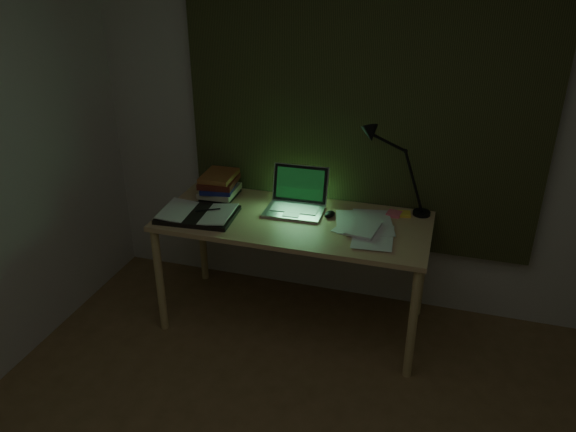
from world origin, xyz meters
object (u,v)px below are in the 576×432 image
book_stack (220,185)px  loose_papers (355,226)px  desk (293,272)px  desk_lamp (426,171)px  laptop (294,194)px  open_textbook (198,214)px

book_stack → loose_papers: (0.92, -0.18, -0.08)m
desk → book_stack: book_stack is taller
loose_papers → desk_lamp: 0.54m
desk → laptop: bearing=104.9°
book_stack → desk_lamp: 1.30m
loose_papers → book_stack: bearing=169.1°
laptop → loose_papers: (0.40, -0.10, -0.12)m
desk → book_stack: bearing=163.0°
desk → open_textbook: bearing=-166.5°
open_textbook → book_stack: (0.02, 0.30, 0.07)m
book_stack → desk: bearing=-17.0°
loose_papers → desk_lamp: desk_lamp is taller
open_textbook → desk_lamp: (1.30, 0.42, 0.27)m
loose_papers → laptop: bearing=165.9°
open_textbook → desk_lamp: 1.39m
desk → book_stack: (-0.55, 0.17, 0.46)m
book_stack → desk_lamp: size_ratio=0.45×
open_textbook → loose_papers: size_ratio=1.17×
desk → laptop: size_ratio=4.09×
book_stack → loose_papers: size_ratio=0.67×
desk → book_stack: 0.73m
desk → laptop: laptop is taller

